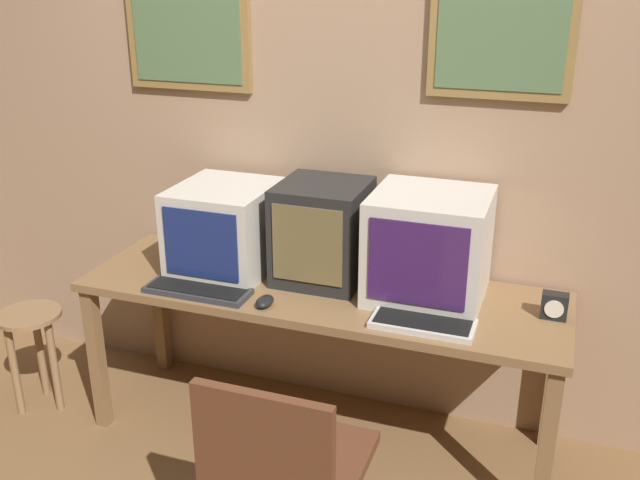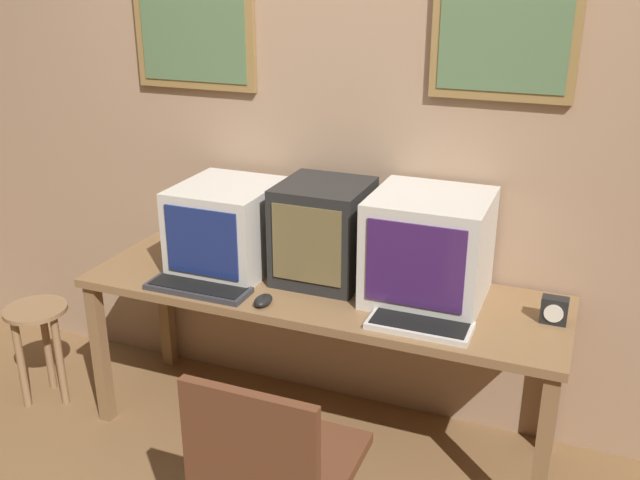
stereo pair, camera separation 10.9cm
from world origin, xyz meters
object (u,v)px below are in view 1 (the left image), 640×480
at_px(keyboard_main, 198,290).
at_px(side_stool, 33,340).
at_px(mouse_near_keyboard, 265,301).
at_px(monitor_left, 225,228).
at_px(monitor_center, 322,232).
at_px(monitor_right, 429,246).
at_px(desk_clock, 554,306).
at_px(keyboard_side, 423,323).

xyz_separation_m(keyboard_main, side_stool, (-0.87, -0.02, -0.38)).
bearing_deg(mouse_near_keyboard, monitor_left, 137.37).
distance_m(monitor_left, monitor_center, 0.43).
height_order(monitor_center, side_stool, monitor_center).
bearing_deg(side_stool, mouse_near_keyboard, 0.46).
height_order(monitor_right, mouse_near_keyboard, monitor_right).
height_order(monitor_center, desk_clock, monitor_center).
height_order(keyboard_main, keyboard_side, same).
height_order(monitor_left, side_stool, monitor_left).
bearing_deg(keyboard_side, monitor_left, 165.53).
distance_m(monitor_center, side_stool, 1.46).
height_order(monitor_right, side_stool, monitor_right).
height_order(monitor_left, desk_clock, monitor_left).
xyz_separation_m(keyboard_main, keyboard_side, (0.92, 0.03, 0.00)).
bearing_deg(desk_clock, side_stool, -172.90).
height_order(monitor_right, keyboard_side, monitor_right).
height_order(monitor_center, keyboard_main, monitor_center).
bearing_deg(monitor_right, monitor_center, 177.58).
relative_size(monitor_left, monitor_right, 0.98).
relative_size(keyboard_side, side_stool, 0.78).
distance_m(keyboard_main, keyboard_side, 0.92).
bearing_deg(monitor_left, keyboard_main, -90.28).
bearing_deg(mouse_near_keyboard, side_stool, -179.54).
xyz_separation_m(keyboard_side, mouse_near_keyboard, (-0.62, -0.04, 0.01)).
distance_m(monitor_left, keyboard_main, 0.32).
height_order(monitor_center, monitor_right, monitor_right).
relative_size(mouse_near_keyboard, desk_clock, 1.00).
height_order(mouse_near_keyboard, side_stool, mouse_near_keyboard).
distance_m(keyboard_main, desk_clock, 1.39).
distance_m(monitor_center, mouse_near_keyboard, 0.40).
relative_size(monitor_right, mouse_near_keyboard, 4.41).
bearing_deg(monitor_left, side_stool, -161.70).
bearing_deg(monitor_left, monitor_right, 2.09).
bearing_deg(side_stool, desk_clock, 7.10).
xyz_separation_m(monitor_left, side_stool, (-0.87, -0.29, -0.56)).
bearing_deg(monitor_right, keyboard_side, -80.94).
height_order(monitor_left, keyboard_side, monitor_left).
bearing_deg(monitor_left, monitor_center, 6.84).
distance_m(monitor_right, mouse_near_keyboard, 0.68).
bearing_deg(keyboard_side, monitor_center, 149.74).
distance_m(mouse_near_keyboard, side_stool, 1.23).
relative_size(monitor_right, keyboard_main, 1.03).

